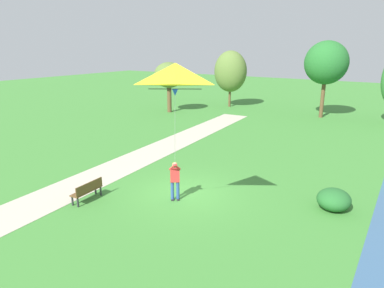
# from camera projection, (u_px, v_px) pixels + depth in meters

# --- Properties ---
(ground_plane) EXTENTS (120.00, 120.00, 0.00)m
(ground_plane) POSITION_uv_depth(u_px,v_px,m) (184.00, 194.00, 15.55)
(ground_plane) COLOR #3D7F33
(walkway_path) EXTENTS (4.59, 32.09, 0.02)m
(walkway_path) POSITION_uv_depth(u_px,v_px,m) (131.00, 162.00, 19.84)
(walkway_path) COLOR #B7AD99
(walkway_path) RESTS_ON ground
(person_kite_flyer) EXTENTS (0.56, 0.61, 1.83)m
(person_kite_flyer) POSITION_uv_depth(u_px,v_px,m) (175.00, 178.00, 14.63)
(person_kite_flyer) COLOR #232328
(person_kite_flyer) RESTS_ON ground
(flying_kite) EXTENTS (2.23, 2.41, 4.08)m
(flying_kite) POSITION_uv_depth(u_px,v_px,m) (176.00, 80.00, 11.10)
(flying_kite) COLOR yellow
(park_bench_near_walkway) EXTENTS (0.54, 1.53, 0.88)m
(park_bench_near_walkway) POSITION_uv_depth(u_px,v_px,m) (88.00, 190.00, 14.73)
(park_bench_near_walkway) COLOR brown
(park_bench_near_walkway) RESTS_ON ground
(tree_lakeside_near) EXTENTS (3.88, 3.78, 7.02)m
(tree_lakeside_near) POSITION_uv_depth(u_px,v_px,m) (326.00, 63.00, 30.91)
(tree_lakeside_near) COLOR brown
(tree_lakeside_near) RESTS_ON ground
(tree_behind_path) EXTENTS (3.65, 3.01, 6.08)m
(tree_behind_path) POSITION_uv_depth(u_px,v_px,m) (230.00, 71.00, 37.05)
(tree_behind_path) COLOR brown
(tree_behind_path) RESTS_ON ground
(tree_treeline_center) EXTENTS (3.09, 2.76, 5.00)m
(tree_treeline_center) POSITION_uv_depth(u_px,v_px,m) (169.00, 76.00, 33.92)
(tree_treeline_center) COLOR brown
(tree_treeline_center) RESTS_ON ground
(lakeside_shrub) EXTENTS (1.34, 1.43, 0.89)m
(lakeside_shrub) POSITION_uv_depth(u_px,v_px,m) (334.00, 199.00, 13.94)
(lakeside_shrub) COLOR #236028
(lakeside_shrub) RESTS_ON ground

